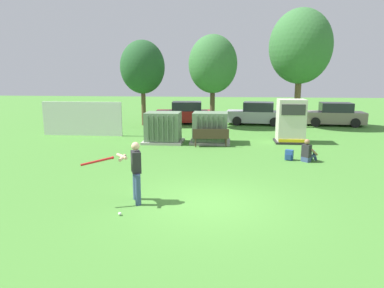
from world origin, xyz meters
TOP-DOWN VIEW (x-y plane):
  - ground_plane at (0.00, 0.00)m, footprint 96.00×96.00m
  - fence_panel at (-8.05, 10.50)m, footprint 4.80×0.12m
  - transformer_west at (-2.88, 8.78)m, footprint 2.10×1.70m
  - transformer_mid_west at (-0.39, 8.98)m, footprint 2.10×1.70m
  - generator_enclosure at (3.84, 9.49)m, footprint 1.60×1.40m
  - park_bench at (-0.31, 7.92)m, footprint 1.83×0.58m
  - batter at (-2.06, -0.13)m, footprint 1.57×0.89m
  - sports_ball at (-2.20, -1.11)m, footprint 0.09×0.09m
  - seated_spectator at (3.87, 5.30)m, footprint 0.75×0.73m
  - backpack at (3.14, 5.45)m, footprint 0.37×0.35m
  - tree_left at (-5.47, 15.18)m, footprint 3.10×3.10m
  - tree_center_left at (-0.54, 14.51)m, footprint 3.23×3.23m
  - tree_center_right at (5.18, 15.08)m, footprint 4.09×4.09m
  - parked_car_leftmost at (-2.60, 16.19)m, footprint 4.34×2.21m
  - parked_car_left_of_center at (2.59, 16.33)m, footprint 4.36×2.27m
  - parked_car_right_of_center at (8.00, 16.38)m, footprint 4.31×2.15m

SIDE VIEW (x-z plane):
  - ground_plane at x=0.00m, z-range 0.00..0.00m
  - sports_ball at x=-2.20m, z-range 0.00..0.09m
  - backpack at x=3.14m, z-range -0.01..0.43m
  - seated_spectator at x=3.87m, z-range -0.11..0.86m
  - park_bench at x=-0.31m, z-range 0.08..0.99m
  - parked_car_leftmost at x=-2.60m, z-range -0.06..1.56m
  - parked_car_left_of_center at x=2.59m, z-range -0.06..1.56m
  - parked_car_right_of_center at x=8.00m, z-range -0.06..1.56m
  - transformer_west at x=-2.88m, z-range -0.02..1.60m
  - transformer_mid_west at x=-0.39m, z-range -0.02..1.60m
  - batter at x=-2.06m, z-range 0.11..1.85m
  - fence_panel at x=-8.05m, z-range 0.00..2.00m
  - generator_enclosure at x=3.84m, z-range -0.01..2.29m
  - tree_left at x=-5.47m, z-range 1.10..7.03m
  - tree_center_left at x=-0.54m, z-range 1.15..7.32m
  - tree_center_right at x=5.18m, z-range 1.45..9.26m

